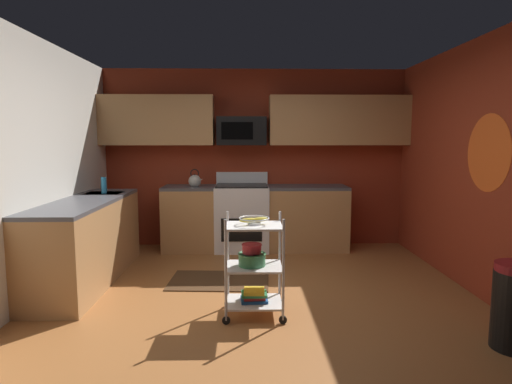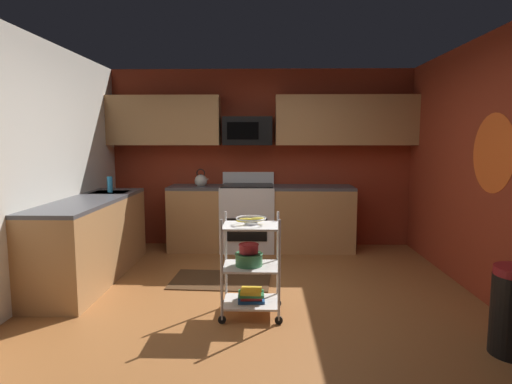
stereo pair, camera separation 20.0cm
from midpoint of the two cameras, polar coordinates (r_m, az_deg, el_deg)
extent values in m
cube|color=#995B2D|center=(4.32, -0.86, -14.76)|extent=(4.40, 4.80, 0.04)
cube|color=maroon|center=(6.45, -1.04, 4.46)|extent=(4.52, 0.06, 2.60)
cube|color=silver|center=(4.59, -30.00, 2.55)|extent=(0.06, 4.80, 2.60)
cube|color=maroon|center=(4.61, 28.03, 2.68)|extent=(0.06, 4.80, 2.60)
cylinder|color=#E5591E|center=(4.67, 27.25, 4.61)|extent=(0.00, 0.76, 0.76)
cube|color=#B27F4C|center=(6.22, -1.01, -3.61)|extent=(2.62, 0.60, 0.88)
cube|color=#4C4C51|center=(6.15, -1.02, 0.61)|extent=(2.62, 0.60, 0.04)
cube|color=#B27F4C|center=(5.21, -22.44, -6.20)|extent=(0.60, 2.17, 0.88)
cube|color=#4C4C51|center=(5.13, -22.67, -1.19)|extent=(0.60, 2.17, 0.04)
cube|color=#B7BABC|center=(5.73, -20.35, -0.90)|extent=(0.44, 0.36, 0.16)
cube|color=white|center=(6.22, -2.80, -3.43)|extent=(0.76, 0.64, 0.92)
cube|color=black|center=(5.92, -2.88, -5.04)|extent=(0.56, 0.01, 0.32)
cube|color=white|center=(6.43, -2.76, 1.86)|extent=(0.76, 0.06, 0.18)
cube|color=black|center=(6.15, -2.82, 0.88)|extent=(0.72, 0.60, 0.02)
cube|color=#B27F4C|center=(6.41, -13.81, 9.17)|extent=(1.61, 0.33, 0.70)
cube|color=#B27F4C|center=(6.38, 9.98, 9.27)|extent=(1.99, 0.33, 0.70)
cube|color=black|center=(6.23, -2.84, 8.05)|extent=(0.70, 0.38, 0.40)
cube|color=black|center=(6.04, -3.46, 8.08)|extent=(0.44, 0.01, 0.24)
cylinder|color=silver|center=(3.72, -5.58, -10.31)|extent=(0.02, 0.02, 0.88)
cylinder|color=black|center=(3.88, -5.50, -16.54)|extent=(0.07, 0.02, 0.07)
cylinder|color=silver|center=(3.72, 2.07, -10.30)|extent=(0.02, 0.02, 0.88)
cylinder|color=black|center=(3.87, 2.04, -16.54)|extent=(0.07, 0.02, 0.07)
cylinder|color=silver|center=(4.10, -5.17, -8.69)|extent=(0.02, 0.02, 0.88)
cylinder|color=black|center=(4.24, -5.10, -14.43)|extent=(0.07, 0.02, 0.07)
cylinder|color=silver|center=(4.09, 1.75, -8.68)|extent=(0.02, 0.02, 0.88)
cylinder|color=black|center=(4.23, 1.73, -14.43)|extent=(0.07, 0.02, 0.07)
cube|color=silver|center=(4.02, -1.71, -14.34)|extent=(0.49, 0.40, 0.02)
cube|color=silver|center=(3.91, -1.73, -9.83)|extent=(0.49, 0.40, 0.02)
cube|color=silver|center=(3.82, -1.75, -4.50)|extent=(0.49, 0.40, 0.02)
torus|color=silver|center=(3.80, -1.76, -3.48)|extent=(0.27, 0.27, 0.01)
cylinder|color=silver|center=(3.81, -1.75, -4.22)|extent=(0.12, 0.12, 0.02)
ellipsoid|color=yellow|center=(3.82, -1.04, -3.66)|extent=(0.17, 0.09, 0.04)
ellipsoid|color=yellow|center=(3.79, -2.48, -3.75)|extent=(0.17, 0.09, 0.04)
cylinder|color=#387F4C|center=(3.89, -2.03, -8.94)|extent=(0.24, 0.24, 0.11)
torus|color=#387F4C|center=(3.88, -2.03, -8.17)|extent=(0.25, 0.25, 0.01)
cylinder|color=maroon|center=(3.86, -2.05, -7.53)|extent=(0.17, 0.17, 0.08)
torus|color=maroon|center=(3.85, -2.05, -6.98)|extent=(0.18, 0.18, 0.01)
cube|color=#1E4C8C|center=(4.01, -1.72, -14.05)|extent=(0.25, 0.19, 0.03)
cube|color=#B22626|center=(4.00, -1.72, -13.68)|extent=(0.20, 0.16, 0.03)
cube|color=#26723F|center=(3.99, -1.72, -13.32)|extent=(0.23, 0.18, 0.02)
cube|color=gold|center=(3.98, -1.72, -12.96)|extent=(0.19, 0.19, 0.03)
sphere|color=beige|center=(6.20, -9.01, 1.42)|extent=(0.18, 0.18, 0.18)
sphere|color=black|center=(6.19, -9.02, 2.22)|extent=(0.03, 0.03, 0.03)
cone|color=beige|center=(6.19, -8.27, 1.59)|extent=(0.09, 0.04, 0.06)
torus|color=black|center=(6.19, -9.03, 2.46)|extent=(0.12, 0.01, 0.12)
cylinder|color=#2D8CBF|center=(5.67, -20.42, 0.85)|extent=(0.06, 0.06, 0.20)
cube|color=#472D19|center=(4.96, -6.04, -11.57)|extent=(1.14, 0.76, 0.01)
camera|label=1|loc=(0.10, -91.31, -0.16)|focal=30.27mm
camera|label=2|loc=(0.10, 88.69, 0.16)|focal=30.27mm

